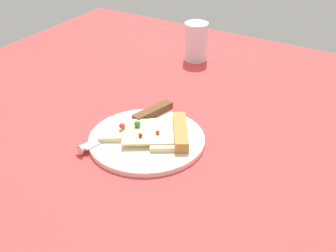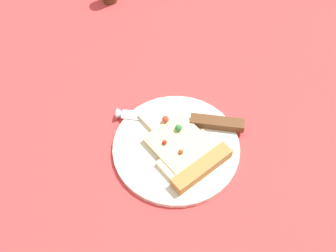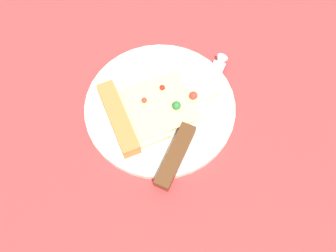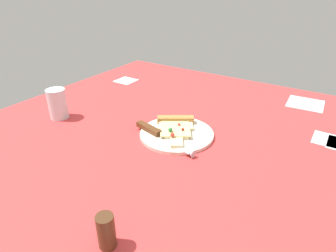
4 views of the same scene
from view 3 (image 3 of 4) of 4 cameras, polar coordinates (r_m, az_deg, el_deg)
ground_plane at (r=59.73cm, az=-1.43°, el=0.75°), size 128.37×128.37×3.00cm
plate at (r=58.56cm, az=-0.81°, el=2.82°), size 23.03×23.03×1.04cm
pizza_slice at (r=57.01cm, az=-3.20°, el=2.56°), size 18.85×15.98×2.60cm
knife at (r=55.65cm, az=3.00°, el=-0.53°), size 7.90×23.79×2.45cm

